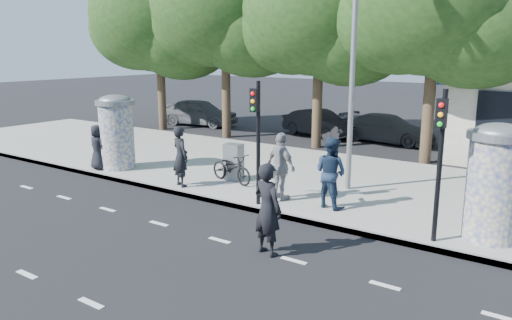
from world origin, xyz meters
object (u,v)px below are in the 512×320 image
Objects in this scene: cabinet_left at (234,162)px; car_left at (199,112)px; ad_column_right at (495,180)px; ped_c at (331,172)px; ped_b at (181,156)px; bicycle at (231,168)px; car_right at (388,128)px; traffic_pole_near at (257,130)px; ped_a at (97,147)px; ped_f at (500,207)px; car_mid at (319,123)px; ped_e at (281,166)px; traffic_pole_far at (440,151)px; cabinet_right at (483,205)px; street_lamp at (353,34)px; man_road at (268,209)px; ad_column_left at (117,130)px.

cabinet_left is 13.25m from car_left.
ad_column_right is 1.37× the size of ped_c.
car_left is at bearing 132.48° from cabinet_left.
ped_b reaches higher than bicycle.
car_right is (-2.50, 11.12, -0.46)m from ped_c.
traffic_pole_near is 7.14m from ped_a.
ped_f is at bearing -170.20° from ped_c.
ped_f is 0.39× the size of car_mid.
car_left is (-17.50, 10.05, -0.76)m from ad_column_right.
ad_column_right is 1.37× the size of ped_e.
car_right is at bearing -65.34° from ped_e.
ad_column_right is 0.78× the size of traffic_pole_near.
traffic_pole_far is (4.80, 0.00, 0.00)m from traffic_pole_near.
bicycle is at bearing -67.75° from cabinet_left.
traffic_pole_far is 2.36m from cabinet_right.
traffic_pole_far reaches higher than car_right.
street_lamp reaches higher than bicycle.
street_lamp is 1.96× the size of car_mid.
street_lamp is at bearing 63.77° from traffic_pole_near.
ped_f reaches higher than car_mid.
ad_column_right reaches higher than ped_b.
ped_f is at bearing -160.13° from ped_e.
street_lamp reaches higher than car_right.
ped_f is at bearing -143.13° from car_right.
ped_b is at bearing -157.96° from car_mid.
man_road is (1.94, -2.40, -1.21)m from traffic_pole_near.
ad_column_left is 0.78× the size of traffic_pole_near.
ped_a is at bearing 178.67° from traffic_pole_near.
street_lamp is 5.56m from bicycle.
street_lamp is 4.13× the size of ped_c.
ped_e is at bearing 70.17° from traffic_pole_near.
ped_c reaches higher than car_right.
ped_e is 11.77m from car_mid.
ad_column_left is 1.64× the size of ped_a.
ped_c is at bearing -134.60° from car_left.
car_mid is (7.47, 0.69, -0.11)m from car_left.
bicycle is 0.37m from cabinet_left.
traffic_pole_near and traffic_pole_far have the same top height.
car_mid reaches higher than cabinet_right.
ped_c is 0.43× the size of car_right.
car_left reaches higher than cabinet_left.
traffic_pole_near reaches higher than cabinet_right.
ped_a reaches higher than bicycle.
traffic_pole_near reaches higher than cabinet_left.
street_lamp is 6.66× the size of cabinet_left.
ped_e is 0.43× the size of car_right.
street_lamp reaches higher than ped_a.
ad_column_right is at bearing -4.19° from ped_f.
ped_f is at bearing -23.72° from street_lamp.
cabinet_left reaches higher than cabinet_right.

